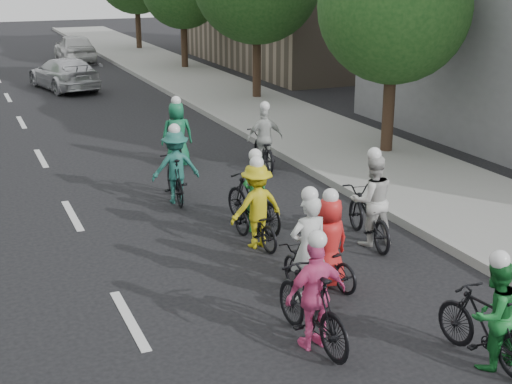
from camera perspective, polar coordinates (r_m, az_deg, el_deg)
ground at (r=10.92m, az=-10.10°, el=-10.04°), size 120.00×120.00×0.00m
sidewalk_right at (r=22.45m, az=3.87°, el=4.99°), size 4.00×80.00×0.15m
curb_right at (r=21.65m, az=-0.75°, el=4.58°), size 0.18×80.00×0.18m
tree_r_0 at (r=19.40m, az=11.00°, el=14.31°), size 4.00×4.00×5.97m
cyclist_0 at (r=11.18m, az=4.05°, el=-5.66°), size 0.63×1.51×1.87m
cyclist_1 at (r=9.88m, az=18.18°, el=-9.79°), size 0.79×1.75×1.64m
cyclist_2 at (r=13.19m, az=-0.02°, el=-1.68°), size 1.09×1.62×1.75m
cyclist_3 at (r=9.87m, az=4.61°, el=-8.78°), size 0.94×1.88×1.72m
cyclist_4 at (r=11.71m, az=5.71°, el=-4.74°), size 0.81×1.62×1.67m
cyclist_5 at (r=14.03m, az=-0.19°, el=-0.60°), size 0.87×1.94×1.67m
cyclist_6 at (r=13.49m, az=9.09°, el=-1.39°), size 0.98×2.01×1.88m
cyclist_7 at (r=15.75m, az=-6.48°, el=1.63°), size 1.11×1.77×1.77m
cyclist_8 at (r=18.34m, az=0.63°, el=3.78°), size 0.98×1.86×1.75m
cyclist_9 at (r=18.74m, az=-6.35°, el=4.24°), size 0.87×1.51×1.82m
follow_car_lead at (r=31.14m, az=-15.11°, el=9.13°), size 2.74×4.83×1.32m
follow_car_trail at (r=40.01m, az=-14.31°, el=11.13°), size 1.77×4.38×1.49m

